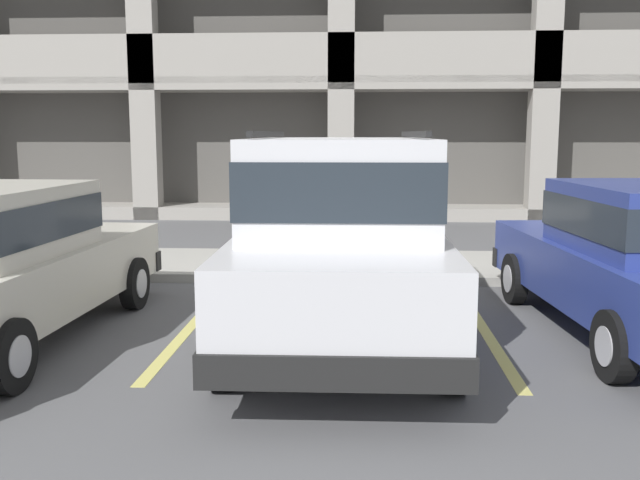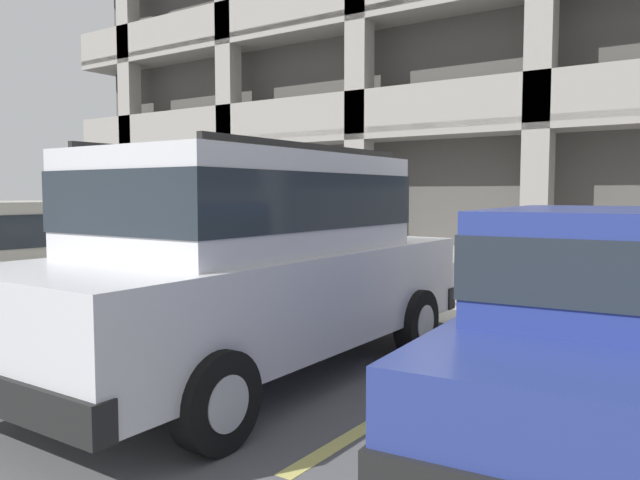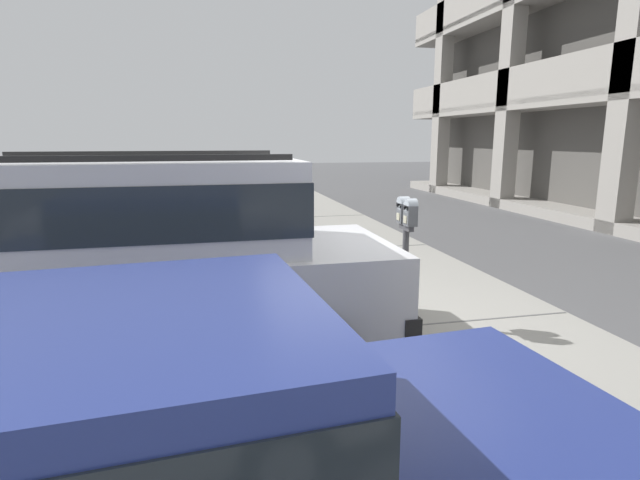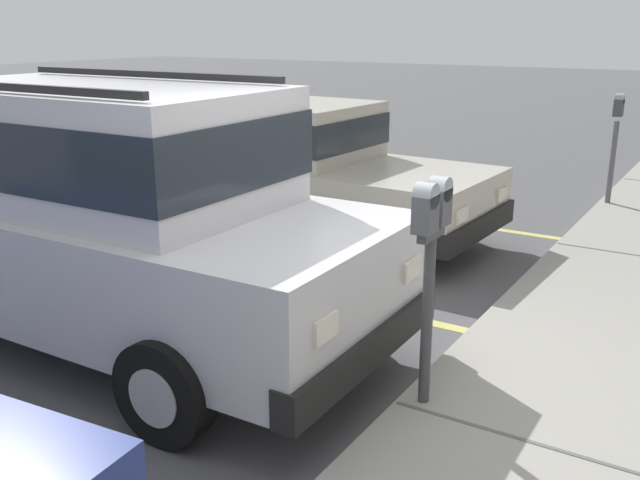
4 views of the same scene
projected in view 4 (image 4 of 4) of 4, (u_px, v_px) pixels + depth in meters
ground_plane at (365, 417)px, 4.62m from camera, size 80.00×80.00×0.10m
sidewalk at (573, 464)px, 3.94m from camera, size 40.00×2.20×0.12m
parking_stall_lines at (22, 461)px, 4.06m from camera, size 12.39×4.80×0.01m
silver_suv at (95, 203)px, 5.43m from camera, size 2.07×4.80×2.03m
red_sedan at (296, 164)px, 8.37m from camera, size 1.98×4.55×1.54m
parking_meter_near at (431, 240)px, 4.18m from camera, size 0.35×0.12×1.42m
parking_meter_far at (616, 132)px, 9.24m from camera, size 0.15×0.12×1.44m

